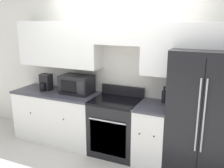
# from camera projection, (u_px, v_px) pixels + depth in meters

# --- Properties ---
(ground_plane) EXTENTS (12.00, 12.00, 0.00)m
(ground_plane) POSITION_uv_depth(u_px,v_px,m) (104.00, 160.00, 3.84)
(ground_plane) COLOR beige
(wall_back) EXTENTS (8.00, 0.39, 2.60)m
(wall_back) POSITION_uv_depth(u_px,v_px,m) (119.00, 61.00, 3.99)
(wall_back) COLOR silver
(wall_back) RESTS_ON ground_plane
(lower_cabinets_left) EXTENTS (1.51, 0.64, 0.89)m
(lower_cabinets_left) POSITION_uv_depth(u_px,v_px,m) (58.00, 116.00, 4.42)
(lower_cabinets_left) COLOR white
(lower_cabinets_left) RESTS_ON ground_plane
(lower_cabinets_right) EXTENTS (0.48, 0.64, 0.89)m
(lower_cabinets_right) POSITION_uv_depth(u_px,v_px,m) (152.00, 133.00, 3.74)
(lower_cabinets_right) COLOR white
(lower_cabinets_right) RESTS_ON ground_plane
(oven_range) EXTENTS (0.74, 0.65, 1.05)m
(oven_range) POSITION_uv_depth(u_px,v_px,m) (116.00, 126.00, 3.98)
(oven_range) COLOR black
(oven_range) RESTS_ON ground_plane
(refrigerator) EXTENTS (0.90, 0.75, 1.73)m
(refrigerator) POSITION_uv_depth(u_px,v_px,m) (203.00, 113.00, 3.41)
(refrigerator) COLOR black
(refrigerator) RESTS_ON ground_plane
(microwave) EXTENTS (0.52, 0.36, 0.31)m
(microwave) POSITION_uv_depth(u_px,v_px,m) (77.00, 84.00, 4.18)
(microwave) COLOR black
(microwave) RESTS_ON lower_cabinets_left
(bottle) EXTENTS (0.07, 0.07, 0.25)m
(bottle) POSITION_uv_depth(u_px,v_px,m) (164.00, 96.00, 3.72)
(bottle) COLOR black
(bottle) RESTS_ON lower_cabinets_right
(coffee_maker) EXTENTS (0.19, 0.22, 0.29)m
(coffee_maker) POSITION_uv_depth(u_px,v_px,m) (46.00, 83.00, 4.37)
(coffee_maker) COLOR black
(coffee_maker) RESTS_ON lower_cabinets_left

